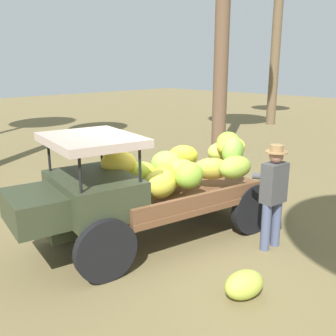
{
  "coord_description": "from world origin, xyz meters",
  "views": [
    {
      "loc": [
        4.59,
        4.31,
        2.9
      ],
      "look_at": [
        0.11,
        -0.12,
        1.2
      ],
      "focal_mm": 41.36,
      "sensor_mm": 36.0,
      "label": 1
    }
  ],
  "objects_px": {
    "truck": "(148,185)",
    "wooden_crate": "(229,184)",
    "farmer": "(273,191)",
    "loose_banana_bunch": "(244,284)"
  },
  "relations": [
    {
      "from": "farmer",
      "to": "wooden_crate",
      "type": "xyz_separation_m",
      "value": [
        -1.7,
        -2.06,
        -0.71
      ]
    },
    {
      "from": "truck",
      "to": "wooden_crate",
      "type": "height_order",
      "value": "truck"
    },
    {
      "from": "farmer",
      "to": "loose_banana_bunch",
      "type": "bearing_deg",
      "value": 116.68
    },
    {
      "from": "farmer",
      "to": "loose_banana_bunch",
      "type": "xyz_separation_m",
      "value": [
        1.49,
        0.5,
        -0.78
      ]
    },
    {
      "from": "wooden_crate",
      "to": "loose_banana_bunch",
      "type": "relative_size",
      "value": 0.92
    },
    {
      "from": "truck",
      "to": "wooden_crate",
      "type": "bearing_deg",
      "value": -160.04
    },
    {
      "from": "wooden_crate",
      "to": "farmer",
      "type": "bearing_deg",
      "value": 50.54
    },
    {
      "from": "truck",
      "to": "farmer",
      "type": "relative_size",
      "value": 2.71
    },
    {
      "from": "truck",
      "to": "wooden_crate",
      "type": "relative_size",
      "value": 8.8
    },
    {
      "from": "wooden_crate",
      "to": "loose_banana_bunch",
      "type": "height_order",
      "value": "wooden_crate"
    }
  ]
}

